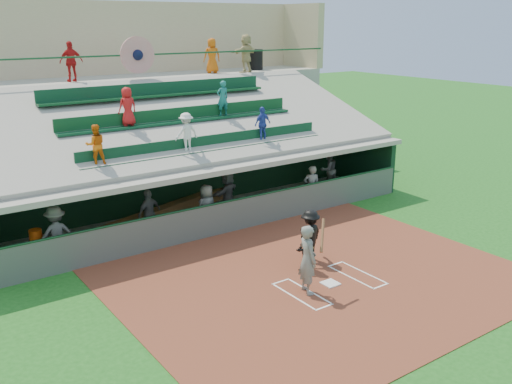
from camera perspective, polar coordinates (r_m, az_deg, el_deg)
ground at (r=15.97m, az=7.44°, el=-9.16°), size 100.00×100.00×0.00m
dirt_slab at (r=16.30m, az=6.24°, el=-8.52°), size 11.00×9.00×0.02m
home_plate at (r=15.95m, az=7.44°, el=-9.05°), size 0.43×0.43×0.03m
batters_box_chalk at (r=15.96m, az=7.44°, el=-9.09°), size 2.65×1.85×0.01m
dugout_floor at (r=21.01m, az=-5.07°, el=-2.56°), size 16.00×3.50×0.04m
concourse_slab at (r=26.32m, az=-12.70°, el=6.18°), size 20.00×3.00×4.60m
grandstand at (r=23.64m, az=-9.87°, el=5.08°), size 20.40×10.40×7.80m
batter_at_plate at (r=15.06m, az=5.20°, el=-6.70°), size 0.92×0.80×1.95m
catcher at (r=16.52m, az=4.78°, el=-5.70°), size 0.71×0.61×1.26m
home_umpire at (r=17.11m, az=5.42°, el=-4.33°), size 1.16×0.92×1.58m
dugout_bench at (r=21.90m, az=-6.66°, el=-1.13°), size 14.12×5.03×0.44m
white_table at (r=18.29m, az=-20.86°, el=-5.52°), size 0.83×0.71×0.62m
water_cooler at (r=18.10m, az=-21.17°, el=-4.10°), size 0.37×0.37×0.37m
dugout_player_a at (r=17.91m, az=-19.35°, el=-3.98°), size 1.11×0.64×1.70m
dugout_player_b at (r=19.26m, az=-10.62°, el=-2.03°), size 1.01×0.66×1.59m
dugout_player_c at (r=19.47m, az=-4.93°, el=-1.57°), size 0.86×0.64×1.61m
dugout_player_d at (r=21.04m, az=-2.85°, el=-0.07°), size 1.57×1.13×1.64m
dugout_player_e at (r=21.73m, az=5.57°, el=0.49°), size 0.74×0.66×1.69m
dugout_player_f at (r=24.30m, az=7.26°, el=2.24°), size 0.85×0.67×1.74m
trash_bin at (r=29.03m, az=0.01°, el=13.10°), size 0.66×0.66×1.00m
concourse_staff_a at (r=24.30m, az=-17.99°, el=12.30°), size 0.94×0.41×1.58m
concourse_staff_b at (r=27.19m, az=-4.43°, el=13.44°), size 0.89×0.71×1.59m
concourse_staff_c at (r=27.52m, az=-1.02°, el=13.70°), size 1.72×0.97×1.77m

